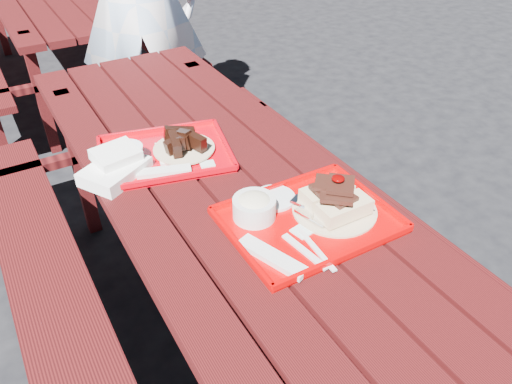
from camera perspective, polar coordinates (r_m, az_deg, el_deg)
ground at (r=2.07m, az=-2.18°, el=-16.40°), size 60.00×60.00×0.00m
picnic_table_near at (r=1.66m, az=-2.62°, el=-4.59°), size 1.41×2.40×0.75m
picnic_table_far at (r=4.11m, az=-22.42°, el=18.36°), size 1.41×2.40×0.75m
near_tray at (r=1.40m, az=5.52°, el=-2.10°), size 0.46×0.39×0.14m
far_tray at (r=1.69m, az=-10.62°, el=4.41°), size 0.49×0.42×0.07m
white_cloth at (r=1.63m, az=-15.78°, el=2.80°), size 0.24×0.22×0.08m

